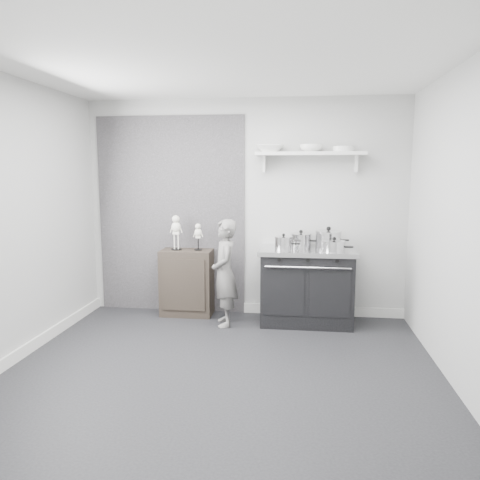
% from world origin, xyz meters
% --- Properties ---
extents(ground, '(4.00, 4.00, 0.00)m').
position_xyz_m(ground, '(0.00, 0.00, 0.00)').
color(ground, black).
rests_on(ground, ground).
extents(room_shell, '(4.02, 3.62, 2.71)m').
position_xyz_m(room_shell, '(-0.09, 0.15, 1.64)').
color(room_shell, '#AAAAA7').
rests_on(room_shell, ground).
extents(wall_shelf, '(1.30, 0.26, 0.24)m').
position_xyz_m(wall_shelf, '(0.80, 1.68, 2.01)').
color(wall_shelf, silver).
rests_on(wall_shelf, room_shell).
extents(stove, '(1.13, 0.70, 0.91)m').
position_xyz_m(stove, '(0.79, 1.48, 0.46)').
color(stove, black).
rests_on(stove, ground).
extents(side_cabinet, '(0.64, 0.37, 0.83)m').
position_xyz_m(side_cabinet, '(-0.71, 1.61, 0.42)').
color(side_cabinet, black).
rests_on(side_cabinet, ground).
extents(child, '(0.40, 0.52, 1.26)m').
position_xyz_m(child, '(-0.17, 1.26, 0.63)').
color(child, slate).
rests_on(child, ground).
extents(pot_front_left, '(0.30, 0.21, 0.19)m').
position_xyz_m(pot_front_left, '(0.51, 1.38, 0.98)').
color(pot_front_left, silver).
rests_on(pot_front_left, stove).
extents(pot_back_left, '(0.35, 0.26, 0.20)m').
position_xyz_m(pot_back_left, '(0.71, 1.63, 0.99)').
color(pot_back_left, silver).
rests_on(pot_back_left, stove).
extents(pot_back_right, '(0.40, 0.31, 0.25)m').
position_xyz_m(pot_back_right, '(1.04, 1.58, 1.01)').
color(pot_back_right, silver).
rests_on(pot_back_right, stove).
extents(pot_front_right, '(0.34, 0.26, 0.17)m').
position_xyz_m(pot_front_right, '(1.09, 1.30, 0.97)').
color(pot_front_right, silver).
rests_on(pot_front_right, stove).
extents(skeleton_full, '(0.14, 0.09, 0.50)m').
position_xyz_m(skeleton_full, '(-0.84, 1.61, 1.09)').
color(skeleton_full, silver).
rests_on(skeleton_full, side_cabinet).
extents(skeleton_torso, '(0.11, 0.07, 0.38)m').
position_xyz_m(skeleton_torso, '(-0.56, 1.61, 1.03)').
color(skeleton_torso, silver).
rests_on(skeleton_torso, side_cabinet).
extents(bowl_large, '(0.33, 0.33, 0.08)m').
position_xyz_m(bowl_large, '(0.32, 1.67, 2.08)').
color(bowl_large, white).
rests_on(bowl_large, wall_shelf).
extents(bowl_small, '(0.27, 0.27, 0.08)m').
position_xyz_m(bowl_small, '(0.81, 1.67, 2.08)').
color(bowl_small, white).
rests_on(bowl_small, wall_shelf).
extents(plate_stack, '(0.25, 0.25, 0.06)m').
position_xyz_m(plate_stack, '(1.19, 1.67, 2.07)').
color(plate_stack, white).
rests_on(plate_stack, wall_shelf).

